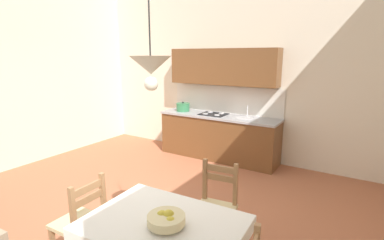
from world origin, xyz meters
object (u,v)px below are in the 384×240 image
Objects in this scene: kitchen_cabinetry at (219,117)px; fruit_bowl at (166,219)px; dining_table at (164,236)px; dining_chair_kitchen_side at (215,208)px; dining_chair_tv_side at (81,223)px; pendant_lamp at (151,66)px.

kitchen_cabinetry reaches higher than fruit_bowl.
dining_table is 4.35× the size of fruit_bowl.
dining_chair_kitchen_side is at bearing -64.14° from kitchen_cabinetry.
dining_table is at bearing -70.42° from kitchen_cabinetry.
fruit_bowl is at bearing -69.73° from kitchen_cabinetry.
fruit_bowl reaches higher than dining_table.
dining_chair_kitchen_side is at bearing 43.88° from dining_chair_tv_side.
dining_chair_tv_side is at bearing -136.12° from dining_chair_kitchen_side.
kitchen_cabinetry is at bearing 109.58° from dining_table.
kitchen_cabinetry reaches higher than dining_table.
fruit_bowl is (0.05, -0.94, 0.37)m from dining_chair_kitchen_side.
pendant_lamp is (-0.13, 0.06, 1.37)m from dining_table.
dining_table is 0.21m from fruit_bowl.
dining_chair_tv_side is at bearing -179.06° from fruit_bowl.
kitchen_cabinetry reaches higher than dining_chair_kitchen_side.
pendant_lamp reaches higher than kitchen_cabinetry.
pendant_lamp is at bearing 156.72° from dining_table.
fruit_bowl is at bearing 0.94° from dining_chair_tv_side.
dining_chair_kitchen_side is (1.24, -2.57, -0.41)m from kitchen_cabinetry.
dining_table is (1.23, -3.47, -0.24)m from kitchen_cabinetry.
dining_table is at bearing -90.57° from dining_chair_kitchen_side.
fruit_bowl is 0.37× the size of pendant_lamp.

